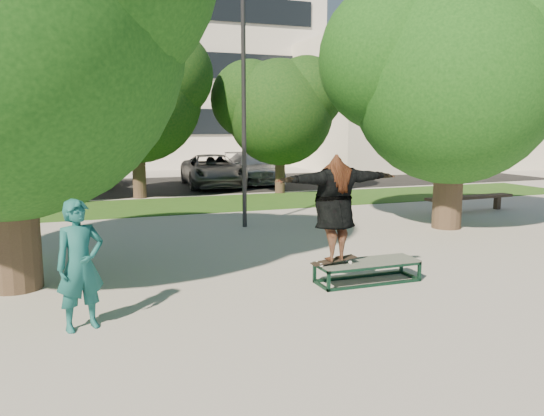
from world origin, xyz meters
name	(u,v)px	position (x,y,z in m)	size (l,w,h in m)	color
ground	(274,280)	(0.00, 0.00, 0.00)	(120.00, 120.00, 0.00)	#A79F99
grass_strip	(207,204)	(1.00, 9.50, 0.01)	(30.00, 4.00, 0.02)	#1C4914
asphalt_strip	(153,186)	(0.00, 16.00, 0.01)	(40.00, 8.00, 0.01)	black
tree_right	(449,71)	(5.92, 3.08, 4.09)	(6.24, 5.33, 6.51)	#38281E
bg_tree_mid	(134,90)	(-1.08, 12.08, 4.02)	(5.76, 4.92, 6.24)	#38281E
bg_tree_right	(278,106)	(4.43, 11.57, 3.49)	(5.04, 4.31, 5.43)	#38281E
lamppost	(244,108)	(1.00, 5.00, 3.15)	(0.25, 0.15, 6.11)	#2D2D30
office_building	(90,50)	(-2.00, 31.98, 8.00)	(30.00, 14.12, 16.00)	silver
side_building	(413,107)	(18.00, 22.00, 4.00)	(15.00, 10.00, 8.00)	beige
grind_box	(367,271)	(1.47, -0.66, 0.19)	(1.80, 0.60, 0.38)	#103122
skater_rig	(335,208)	(0.82, -0.66, 1.34)	(2.20, 0.66, 1.85)	white
bystander	(80,265)	(-3.18, -1.25, 0.87)	(0.64, 0.42, 1.74)	#175756
bench	(470,198)	(8.50, 5.06, 0.42)	(3.28, 0.65, 0.50)	#453429
car_silver_a	(33,173)	(-5.00, 16.50, 0.68)	(1.61, 4.00, 1.36)	#A0A1A5
car_dark	(99,172)	(-2.28, 16.50, 0.64)	(1.36, 3.91, 1.29)	black
car_grey	(213,171)	(2.50, 14.75, 0.72)	(2.39, 5.18, 1.44)	slate
car_silver_b	(253,168)	(4.73, 15.71, 0.72)	(2.02, 4.98, 1.44)	silver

